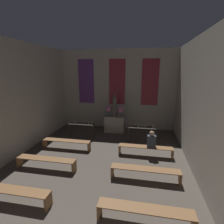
# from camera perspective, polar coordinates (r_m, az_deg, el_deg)

# --- Properties ---
(wall_back) EXTENTS (7.29, 0.16, 4.85)m
(wall_back) POSITION_cam_1_polar(r_m,az_deg,el_deg) (10.94, 1.73, 7.39)
(wall_back) COLOR #B2AD9E
(wall_back) RESTS_ON ground_plane
(wall_left) EXTENTS (0.12, 10.59, 4.85)m
(wall_left) POSITION_cam_1_polar(r_m,az_deg,el_deg) (7.74, -32.70, 2.48)
(wall_left) COLOR #B2AD9E
(wall_left) RESTS_ON ground_plane
(wall_right) EXTENTS (0.12, 10.59, 4.85)m
(wall_right) POSITION_cam_1_polar(r_m,az_deg,el_deg) (5.94, 28.88, 0.19)
(wall_right) COLOR #B2AD9E
(wall_right) RESTS_ON ground_plane
(altar) EXTENTS (1.14, 0.57, 0.97)m
(altar) POSITION_cam_1_polar(r_m,az_deg,el_deg) (10.43, 0.83, -3.97)
(altar) COLOR #ADA38E
(altar) RESTS_ON ground_plane
(statue) EXTENTS (0.24, 0.24, 1.28)m
(statue) POSITION_cam_1_polar(r_m,az_deg,el_deg) (10.15, 0.85, 1.87)
(statue) COLOR #5B5651
(statue) RESTS_ON altar
(flower_vase_left) EXTENTS (0.35, 0.35, 0.61)m
(flower_vase_left) POSITION_cam_1_polar(r_m,az_deg,el_deg) (10.27, -1.16, 0.81)
(flower_vase_left) COLOR #4C5666
(flower_vase_left) RESTS_ON altar
(flower_vase_right) EXTENTS (0.35, 0.35, 0.61)m
(flower_vase_right) POSITION_cam_1_polar(r_m,az_deg,el_deg) (10.14, 2.87, 0.64)
(flower_vase_right) COLOR #4C5666
(flower_vase_right) RESTS_ON altar
(candle_rack_left) EXTENTS (1.37, 0.47, 0.98)m
(candle_rack_left) POSITION_cam_1_polar(r_m,az_deg,el_deg) (9.73, -9.92, -4.22)
(candle_rack_left) COLOR #332D28
(candle_rack_left) RESTS_ON ground_plane
(candle_rack_right) EXTENTS (1.37, 0.47, 0.98)m
(candle_rack_right) POSITION_cam_1_polar(r_m,az_deg,el_deg) (9.14, 9.72, -5.40)
(candle_rack_right) COLOR #332D28
(candle_rack_right) RESTS_ON ground_plane
(pew_second_left) EXTENTS (2.31, 0.36, 0.42)m
(pew_second_left) POSITION_cam_1_polar(r_m,az_deg,el_deg) (6.03, -30.13, -21.71)
(pew_second_left) COLOR brown
(pew_second_left) RESTS_ON ground_plane
(pew_second_right) EXTENTS (2.31, 0.36, 0.42)m
(pew_second_right) POSITION_cam_1_polar(r_m,az_deg,el_deg) (4.88, 10.66, -29.37)
(pew_second_right) COLOR brown
(pew_second_right) RESTS_ON ground_plane
(pew_third_left) EXTENTS (2.31, 0.36, 0.42)m
(pew_third_left) POSITION_cam_1_polar(r_m,az_deg,el_deg) (7.22, -20.85, -14.67)
(pew_third_left) COLOR brown
(pew_third_left) RESTS_ON ground_plane
(pew_third_right) EXTENTS (2.31, 0.36, 0.42)m
(pew_third_right) POSITION_cam_1_polar(r_m,az_deg,el_deg) (6.29, 10.79, -18.45)
(pew_third_right) COLOR brown
(pew_third_right) RESTS_ON ground_plane
(pew_back_left) EXTENTS (2.31, 0.36, 0.42)m
(pew_back_left) POSITION_cam_1_polar(r_m,az_deg,el_deg) (8.60, -14.73, -9.54)
(pew_back_left) COLOR brown
(pew_back_left) RESTS_ON ground_plane
(pew_back_right) EXTENTS (2.31, 0.36, 0.42)m
(pew_back_right) POSITION_cam_1_polar(r_m,az_deg,el_deg) (7.83, 10.86, -11.68)
(pew_back_right) COLOR brown
(pew_back_right) RESTS_ON ground_plane
(person_seated) EXTENTS (0.36, 0.24, 0.72)m
(person_seated) POSITION_cam_1_polar(r_m,az_deg,el_deg) (7.67, 12.78, -8.92)
(person_seated) COLOR #383D47
(person_seated) RESTS_ON pew_back_right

